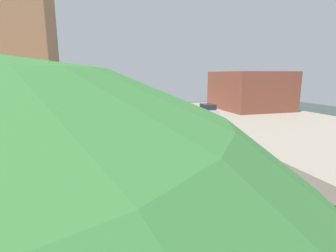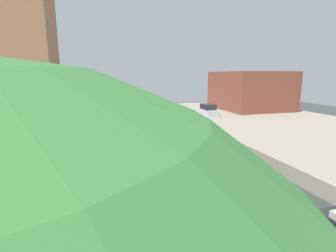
{
  "view_description": "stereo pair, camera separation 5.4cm",
  "coord_description": "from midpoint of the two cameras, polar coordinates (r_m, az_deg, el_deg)",
  "views": [
    {
      "loc": [
        -6.67,
        -15.73,
        6.65
      ],
      "look_at": [
        0.36,
        8.31,
        1.54
      ],
      "focal_mm": 27.24,
      "sensor_mm": 36.0,
      "label": 1
    },
    {
      "loc": [
        -6.62,
        -15.74,
        6.65
      ],
      "look_at": [
        0.36,
        8.31,
        1.54
      ],
      "focal_mm": 27.24,
      "sensor_mm": 36.0,
      "label": 2
    }
  ],
  "objects": [
    {
      "name": "ground_plane",
      "position": [
        18.33,
        6.22,
        -9.81
      ],
      "size": [
        84.0,
        84.0,
        0.0
      ],
      "primitive_type": "plane",
      "color": "#2D3833"
    },
    {
      "name": "street_tree_2",
      "position": [
        14.59,
        -17.57,
        2.62
      ],
      "size": [
        2.98,
        2.98,
        5.04
      ],
      "color": "brown",
      "rests_on": "quay_left"
    },
    {
      "name": "street_tree_1",
      "position": [
        8.13,
        -18.43,
        -2.25
      ],
      "size": [
        2.94,
        2.94,
        5.28
      ],
      "color": "brown",
      "rests_on": "quay_left"
    },
    {
      "name": "parked_car",
      "position": [
        35.96,
        8.72,
        3.44
      ],
      "size": [
        1.74,
        4.1,
        1.62
      ],
      "color": "#B7B7BC",
      "rests_on": "quay_right"
    },
    {
      "name": "apartment_tower_far",
      "position": [
        36.8,
        -32.93,
        19.9
      ],
      "size": [
        10.0,
        9.65,
        24.24
      ],
      "primitive_type": "cube",
      "color": "#9E704C",
      "rests_on": "quay_left"
    },
    {
      "name": "moored_boat_left_4",
      "position": [
        25.16,
        -8.66,
        -3.13
      ],
      "size": [
        1.51,
        3.14,
        0.8
      ],
      "color": "#33476B",
      "rests_on": "ground_plane"
    },
    {
      "name": "moored_boat_left_2",
      "position": [
        10.99,
        1.93,
        -23.94
      ],
      "size": [
        1.7,
        4.19,
        0.54
      ],
      "color": "#4C5156",
      "rests_on": "ground_plane"
    },
    {
      "name": "low_block_right",
      "position": [
        44.17,
        17.79,
        7.58
      ],
      "size": [
        10.0,
        11.09,
        6.06
      ],
      "primitive_type": "cube",
      "color": "brown",
      "rests_on": "quay_right"
    },
    {
      "name": "moored_boat_left_3",
      "position": [
        18.31,
        -7.21,
        -8.38
      ],
      "size": [
        1.73,
        3.28,
        1.02
      ],
      "color": "beige",
      "rests_on": "ground_plane"
    },
    {
      "name": "moored_boat_right_3",
      "position": [
        18.51,
        17.22,
        -9.03
      ],
      "size": [
        1.81,
        3.67,
        0.63
      ],
      "color": "#195638",
      "rests_on": "ground_plane"
    }
  ]
}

